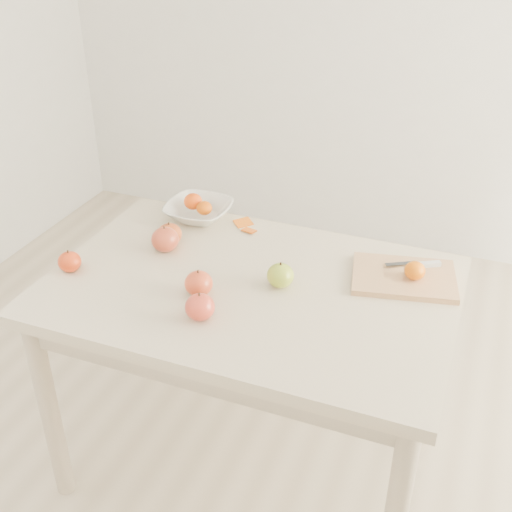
% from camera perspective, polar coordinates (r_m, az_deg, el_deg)
% --- Properties ---
extents(ground, '(3.50, 3.50, 0.00)m').
position_cam_1_polar(ground, '(2.40, -0.46, -17.67)').
color(ground, '#C6B293').
rests_on(ground, ground).
extents(table, '(1.20, 0.80, 0.75)m').
position_cam_1_polar(table, '(1.96, -0.53, -4.95)').
color(table, beige).
rests_on(table, ground).
extents(cutting_board, '(0.34, 0.28, 0.02)m').
position_cam_1_polar(cutting_board, '(1.97, 13.00, -1.85)').
color(cutting_board, tan).
rests_on(cutting_board, table).
extents(board_tangerine, '(0.06, 0.06, 0.05)m').
position_cam_1_polar(board_tangerine, '(1.94, 13.94, -1.27)').
color(board_tangerine, '#DB6607').
rests_on(board_tangerine, cutting_board).
extents(fruit_bowl, '(0.23, 0.23, 0.06)m').
position_cam_1_polar(fruit_bowl, '(2.27, -5.13, 4.01)').
color(fruit_bowl, silver).
rests_on(fruit_bowl, table).
extents(bowl_tangerine_near, '(0.07, 0.07, 0.06)m').
position_cam_1_polar(bowl_tangerine_near, '(2.27, -5.62, 4.86)').
color(bowl_tangerine_near, '#D24207').
rests_on(bowl_tangerine_near, fruit_bowl).
extents(bowl_tangerine_far, '(0.06, 0.06, 0.05)m').
position_cam_1_polar(bowl_tangerine_far, '(2.23, -4.63, 4.28)').
color(bowl_tangerine_far, '#E85108').
rests_on(bowl_tangerine_far, fruit_bowl).
extents(orange_peel_a, '(0.07, 0.07, 0.01)m').
position_cam_1_polar(orange_peel_a, '(2.23, -1.14, 2.90)').
color(orange_peel_a, '#D15B0E').
rests_on(orange_peel_a, table).
extents(orange_peel_b, '(0.05, 0.04, 0.01)m').
position_cam_1_polar(orange_peel_b, '(2.18, -0.63, 2.23)').
color(orange_peel_b, '#C5500D').
rests_on(orange_peel_b, table).
extents(paring_knife, '(0.16, 0.08, 0.01)m').
position_cam_1_polar(paring_knife, '(2.02, 14.70, -0.71)').
color(paring_knife, silver).
rests_on(paring_knife, cutting_board).
extents(apple_green, '(0.08, 0.08, 0.07)m').
position_cam_1_polar(apple_green, '(1.88, 2.18, -1.73)').
color(apple_green, '#709816').
rests_on(apple_green, table).
extents(apple_red_c, '(0.08, 0.08, 0.07)m').
position_cam_1_polar(apple_red_c, '(1.75, -5.01, -4.54)').
color(apple_red_c, maroon).
rests_on(apple_red_c, table).
extents(apple_red_d, '(0.07, 0.07, 0.06)m').
position_cam_1_polar(apple_red_d, '(2.03, -16.24, -0.49)').
color(apple_red_d, maroon).
rests_on(apple_red_d, table).
extents(apple_red_b, '(0.09, 0.09, 0.08)m').
position_cam_1_polar(apple_red_b, '(2.07, -8.09, 1.46)').
color(apple_red_b, maroon).
rests_on(apple_red_b, table).
extents(apple_red_a, '(0.08, 0.08, 0.07)m').
position_cam_1_polar(apple_red_a, '(2.11, -7.69, 1.92)').
color(apple_red_a, maroon).
rests_on(apple_red_a, table).
extents(apple_red_e, '(0.08, 0.08, 0.07)m').
position_cam_1_polar(apple_red_e, '(1.85, -5.12, -2.45)').
color(apple_red_e, '#9D170F').
rests_on(apple_red_e, table).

